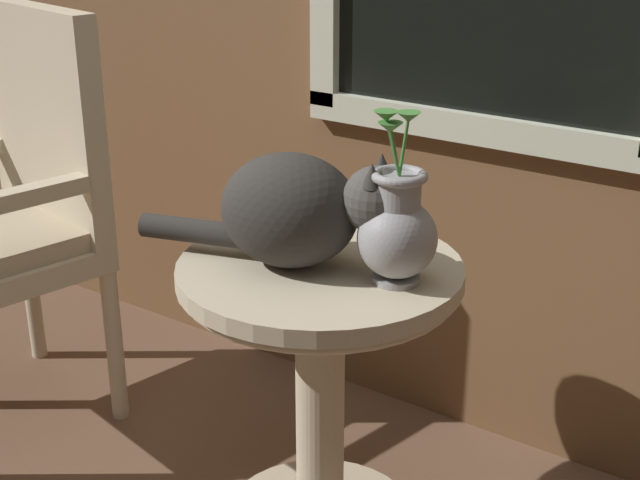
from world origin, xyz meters
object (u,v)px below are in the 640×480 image
at_px(wicker_side_table, 320,355).
at_px(cat, 298,209).
at_px(pewter_vase_with_ivy, 397,229).
at_px(wicker_chair, 9,203).

relative_size(wicker_side_table, cat, 1.20).
bearing_deg(pewter_vase_with_ivy, wicker_chair, -178.66).
xyz_separation_m(wicker_side_table, pewter_vase_with_ivy, (0.16, 0.01, 0.31)).
distance_m(wicker_chair, cat, 0.93).
distance_m(cat, pewter_vase_with_ivy, 0.20).
height_order(wicker_chair, cat, wicker_chair).
xyz_separation_m(wicker_chair, cat, (0.91, -0.01, 0.18)).
bearing_deg(wicker_chair, wicker_side_table, 0.82).
height_order(wicker_side_table, cat, cat).
bearing_deg(wicker_side_table, cat, -140.23).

